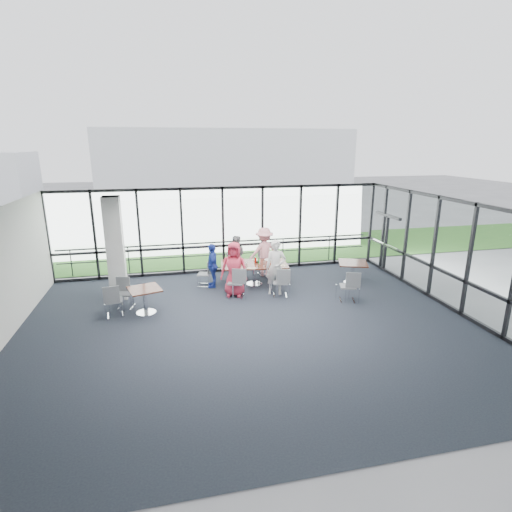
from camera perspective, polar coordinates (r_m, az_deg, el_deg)
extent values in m
cube|color=#1F222F|center=(10.72, -0.70, -10.26)|extent=(12.00, 10.00, 0.02)
cube|color=white|center=(9.75, -0.76, 6.94)|extent=(12.00, 10.00, 0.04)
cube|color=silver|center=(5.76, 10.11, -17.09)|extent=(12.00, 0.10, 3.20)
cube|color=white|center=(14.89, -4.72, 3.73)|extent=(12.00, 0.10, 3.20)
cube|color=white|center=(12.74, 26.72, -0.01)|extent=(0.10, 10.00, 3.20)
cube|color=black|center=(15.83, 18.05, 1.69)|extent=(0.12, 1.60, 2.10)
cube|color=silver|center=(12.91, -19.45, 0.98)|extent=(0.50, 0.50, 3.20)
cube|color=slate|center=(20.09, -6.63, 2.11)|extent=(80.00, 70.00, 0.02)
cube|color=#265B20|center=(18.15, -5.95, 0.75)|extent=(80.00, 5.00, 0.01)
cube|color=white|center=(41.89, -4.55, 13.45)|extent=(24.00, 10.00, 6.00)
cylinder|color=#2D2D33|center=(15.73, -4.94, 0.26)|extent=(12.00, 0.06, 0.06)
cube|color=#3D1611|center=(13.61, -0.28, -1.16)|extent=(2.37, 1.49, 0.04)
cylinder|color=silver|center=(13.72, -0.27, -2.66)|extent=(0.12, 0.12, 0.71)
cylinder|color=silver|center=(13.83, -0.27, -4.00)|extent=(0.56, 0.56, 0.03)
cube|color=#3D1611|center=(11.74, -15.66, -4.59)|extent=(1.05, 1.05, 0.04)
cylinder|color=silver|center=(11.87, -15.52, -6.28)|extent=(0.12, 0.12, 0.71)
cube|color=#3D1611|center=(14.13, 13.69, -0.97)|extent=(1.22, 1.22, 0.04)
cylinder|color=silver|center=(14.24, 13.59, -2.42)|extent=(0.12, 0.12, 0.71)
imported|color=#C42C44|center=(12.60, -3.15, -1.88)|extent=(0.99, 0.81, 1.75)
imported|color=silver|center=(12.74, 2.84, -1.64)|extent=(0.77, 0.66, 1.78)
imported|color=gray|center=(14.49, -2.93, -0.01)|extent=(0.81, 0.58, 1.51)
imported|color=pink|center=(14.51, 1.19, 0.59)|extent=(1.22, 0.73, 1.79)
imported|color=#21379F|center=(13.47, -6.22, -1.34)|extent=(0.57, 0.93, 1.50)
cylinder|color=white|center=(13.15, -2.92, -1.67)|extent=(0.28, 0.28, 0.01)
cylinder|color=white|center=(13.26, 3.02, -1.52)|extent=(0.26, 0.26, 0.01)
cylinder|color=white|center=(14.00, -2.49, -0.57)|extent=(0.28, 0.28, 0.01)
cylinder|color=white|center=(14.03, 1.76, -0.53)|extent=(0.28, 0.28, 0.01)
cylinder|color=white|center=(13.52, -4.22, -1.19)|extent=(0.26, 0.26, 0.01)
cylinder|color=white|center=(13.23, -1.38, -1.27)|extent=(0.07, 0.07, 0.13)
cylinder|color=white|center=(13.46, 1.21, -0.97)|extent=(0.07, 0.07, 0.13)
cylinder|color=white|center=(13.92, -0.17, -0.38)|extent=(0.07, 0.07, 0.14)
cylinder|color=white|center=(13.36, -3.48, -1.13)|extent=(0.07, 0.07, 0.13)
cube|color=white|center=(13.09, -0.68, -1.76)|extent=(0.32, 0.26, 0.00)
cube|color=white|center=(13.44, 3.76, -1.31)|extent=(0.34, 0.33, 0.00)
cube|color=white|center=(14.04, 0.01, -0.52)|extent=(0.29, 0.21, 0.00)
cube|color=black|center=(13.72, 0.13, -0.84)|extent=(0.10, 0.07, 0.04)
cylinder|color=#9B0900|center=(13.67, -0.08, -0.59)|extent=(0.06, 0.06, 0.18)
cylinder|color=#18762A|center=(13.61, 0.38, -0.63)|extent=(0.05, 0.05, 0.20)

